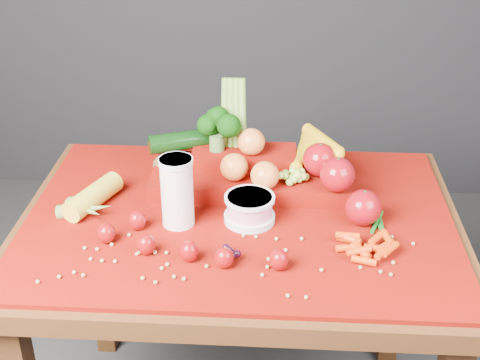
# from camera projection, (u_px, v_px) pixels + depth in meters

# --- Properties ---
(table) EXTENTS (1.10, 0.80, 0.75)m
(table) POSITION_uv_depth(u_px,v_px,m) (240.00, 250.00, 1.71)
(table) COLOR #3B210D
(table) RESTS_ON ground
(red_cloth) EXTENTS (1.05, 0.75, 0.01)m
(red_cloth) POSITION_uv_depth(u_px,v_px,m) (240.00, 217.00, 1.66)
(red_cloth) COLOR #6D0803
(red_cloth) RESTS_ON table
(milk_glass) EXTENTS (0.08, 0.08, 0.18)m
(milk_glass) POSITION_uv_depth(u_px,v_px,m) (177.00, 189.00, 1.58)
(milk_glass) COLOR silver
(milk_glass) RESTS_ON red_cloth
(yogurt_bowl) EXTENTS (0.13, 0.13, 0.07)m
(yogurt_bowl) POSITION_uv_depth(u_px,v_px,m) (250.00, 208.00, 1.62)
(yogurt_bowl) COLOR silver
(yogurt_bowl) RESTS_ON red_cloth
(strawberry_scatter) EXTENTS (0.44, 0.28, 0.05)m
(strawberry_scatter) POSITION_uv_depth(u_px,v_px,m) (177.00, 236.00, 1.53)
(strawberry_scatter) COLOR maroon
(strawberry_scatter) RESTS_ON red_cloth
(dark_grape_cluster) EXTENTS (0.06, 0.05, 0.03)m
(dark_grape_cluster) POSITION_uv_depth(u_px,v_px,m) (227.00, 254.00, 1.49)
(dark_grape_cluster) COLOR black
(dark_grape_cluster) RESTS_ON red_cloth
(soybean_scatter) EXTENTS (0.84, 0.24, 0.01)m
(soybean_scatter) POSITION_uv_depth(u_px,v_px,m) (234.00, 260.00, 1.48)
(soybean_scatter) COLOR #AF8F4B
(soybean_scatter) RESTS_ON red_cloth
(corn_ear) EXTENTS (0.24, 0.26, 0.06)m
(corn_ear) POSITION_uv_depth(u_px,v_px,m) (88.00, 205.00, 1.66)
(corn_ear) COLOR gold
(corn_ear) RESTS_ON red_cloth
(potato) EXTENTS (0.11, 0.08, 0.07)m
(potato) POSITION_uv_depth(u_px,v_px,m) (172.00, 165.00, 1.82)
(potato) COLOR #53331D
(potato) RESTS_ON red_cloth
(baby_carrot_pile) EXTENTS (0.18, 0.17, 0.03)m
(baby_carrot_pile) POSITION_uv_depth(u_px,v_px,m) (370.00, 248.00, 1.51)
(baby_carrot_pile) COLOR #CB3707
(baby_carrot_pile) RESTS_ON red_cloth
(green_bean_pile) EXTENTS (0.14, 0.12, 0.01)m
(green_bean_pile) POSITION_uv_depth(u_px,v_px,m) (382.00, 220.00, 1.63)
(green_bean_pile) COLOR #135315
(green_bean_pile) RESTS_ON red_cloth
(produce_mound) EXTENTS (0.61, 0.37, 0.27)m
(produce_mound) POSITION_uv_depth(u_px,v_px,m) (264.00, 166.00, 1.76)
(produce_mound) COLOR #6D0803
(produce_mound) RESTS_ON red_cloth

